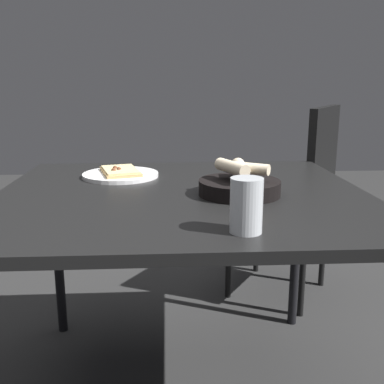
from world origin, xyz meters
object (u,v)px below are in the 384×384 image
Objects in this scene: beer_glass at (246,208)px; chair_spare at (298,194)px; bread_basket at (239,184)px; pizza_plate at (120,174)px; dining_table at (182,209)px.

chair_spare is (1.15, -0.47, -0.26)m from beer_glass.
bread_basket is at bearing -6.82° from beer_glass.
pizza_plate is at bearing 28.41° from beer_glass.
beer_glass is at bearing -161.90° from dining_table.
dining_table is 1.19× the size of chair_spare.
beer_glass is at bearing -151.59° from pizza_plate.
bread_basket is 0.93m from chair_spare.
dining_table is at bearing -137.98° from pizza_plate.
pizza_plate is 0.28× the size of chair_spare.
bread_basket is (-0.29, -0.39, 0.02)m from pizza_plate.
pizza_plate is 0.49m from bread_basket.
dining_table is at bearing 73.67° from bread_basket.
bread_basket reaches higher than dining_table.
chair_spare is at bearing -38.79° from dining_table.
beer_glass is (-0.35, 0.04, 0.02)m from bread_basket.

